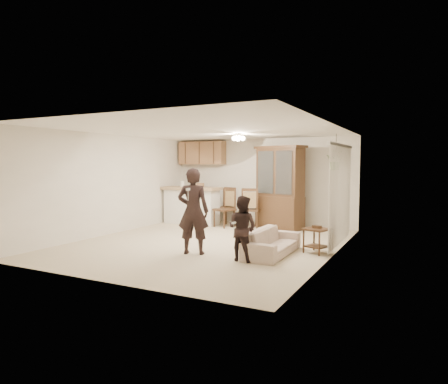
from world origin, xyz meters
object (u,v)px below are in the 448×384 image
at_px(chair_bar, 224,216).
at_px(chair_hutch_right, 251,216).
at_px(adult, 193,208).
at_px(sofa, 272,236).
at_px(side_table, 317,240).
at_px(child, 242,224).
at_px(chair_hutch_left, 225,213).
at_px(china_hutch, 280,188).

distance_m(chair_bar, chair_hutch_right, 0.76).
relative_size(adult, chair_hutch_right, 1.63).
xyz_separation_m(sofa, side_table, (0.74, 0.53, -0.11)).
bearing_deg(adult, child, 158.39).
height_order(adult, chair_hutch_right, adult).
distance_m(child, chair_hutch_left, 4.72).
height_order(adult, side_table, adult).
height_order(chair_bar, chair_hutch_left, chair_bar).
xyz_separation_m(child, chair_bar, (-2.06, 3.33, -0.36)).
xyz_separation_m(adult, chair_bar, (-0.98, 3.27, -0.59)).
distance_m(adult, chair_hutch_right, 3.64).
distance_m(sofa, chair_bar, 3.54).
xyz_separation_m(sofa, chair_hutch_right, (-1.69, 2.94, -0.06)).
bearing_deg(child, adult, 4.30).
xyz_separation_m(chair_bar, chair_hutch_left, (-0.34, 0.71, -0.02)).
relative_size(sofa, side_table, 3.25).
relative_size(child, chair_hutch_right, 1.23).
bearing_deg(chair_bar, child, -38.60).
relative_size(adult, side_table, 3.12).
xyz_separation_m(adult, china_hutch, (0.47, 3.77, 0.21)).
relative_size(chair_bar, chair_hutch_right, 1.01).
bearing_deg(chair_bar, sofa, -28.16).
relative_size(china_hutch, chair_bar, 2.03).
xyz_separation_m(chair_bar, chair_hutch_right, (0.69, 0.31, -0.00)).
bearing_deg(china_hutch, chair_bar, -142.40).
xyz_separation_m(child, chair_hutch_left, (-2.40, 4.05, -0.39)).
bearing_deg(china_hutch, child, -62.60).
bearing_deg(side_table, chair_bar, 145.99).
relative_size(adult, child, 1.33).
distance_m(adult, chair_hutch_left, 4.24).
height_order(child, chair_hutch_left, child).
bearing_deg(adult, chair_hutch_right, -103.58).
bearing_deg(adult, sofa, -173.53).
bearing_deg(sofa, chair_hutch_left, 38.53).
height_order(side_table, chair_bar, chair_bar).
bearing_deg(side_table, china_hutch, 122.61).
height_order(sofa, adult, adult).
height_order(sofa, side_table, sofa).
height_order(adult, china_hutch, china_hutch).
bearing_deg(chair_bar, chair_hutch_left, 135.31).
height_order(chair_bar, chair_hutch_right, chair_bar).
bearing_deg(adult, side_table, -169.45).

